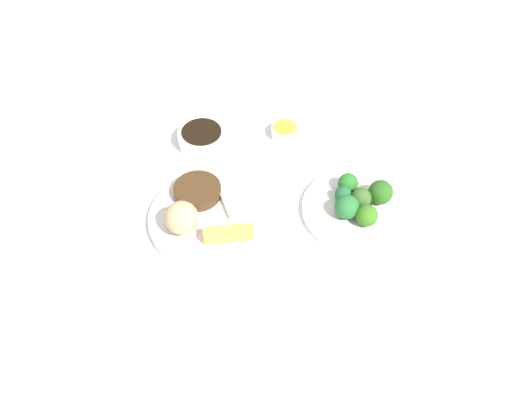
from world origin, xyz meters
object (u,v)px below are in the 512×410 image
object	(u,v)px
broccoli_plate	(357,210)
sauce_ramekin_hot_mustard	(285,132)
soy_sauce_bowl	(202,138)
main_plate	(213,218)

from	to	relation	value
broccoli_plate	sauce_ramekin_hot_mustard	xyz separation A→B (m)	(0.27, 0.10, 0.01)
broccoli_plate	soy_sauce_bowl	size ratio (longest dim) A/B	2.05
sauce_ramekin_hot_mustard	soy_sauce_bowl	bearing A→B (deg)	86.82
sauce_ramekin_hot_mustard	main_plate	bearing A→B (deg)	137.57
main_plate	soy_sauce_bowl	bearing A→B (deg)	-2.43
main_plate	sauce_ramekin_hot_mustard	size ratio (longest dim) A/B	4.03
main_plate	broccoli_plate	distance (m)	0.31
main_plate	broccoli_plate	world-z (taller)	main_plate
main_plate	soy_sauce_bowl	xyz separation A→B (m)	(0.24, -0.01, 0.01)
broccoli_plate	sauce_ramekin_hot_mustard	bearing A→B (deg)	19.82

